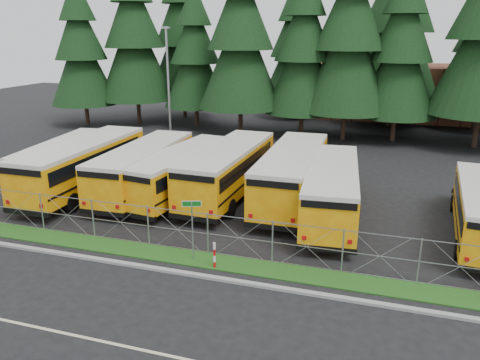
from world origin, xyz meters
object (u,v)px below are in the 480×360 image
Objects in this scene: bus_1 at (88,166)px; bus_2 at (147,169)px; striped_bollard at (214,255)px; bus_4 at (231,171)px; bus_6 at (331,191)px; light_standard at (168,83)px; bus_5 at (293,175)px; bus_0 at (68,161)px; bus_3 at (185,173)px; street_sign at (192,218)px.

bus_1 is 1.07× the size of bus_2.
striped_bollard is at bearing -48.75° from bus_2.
bus_4 is 1.05× the size of bus_6.
bus_5 is at bearing -39.38° from light_standard.
bus_1 reaches higher than bus_6.
bus_5 is (15.19, 0.70, 0.19)m from bus_0.
bus_1 is at bearing -172.09° from bus_5.
bus_0 is 0.94× the size of bus_6.
bus_1 is 9.12m from bus_4.
light_standard is at bearing 140.00° from bus_5.
bus_1 reaches higher than bus_5.
striped_bollard is (4.93, -8.22, -0.88)m from bus_3.
bus_4 is 3.85m from bus_5.
bus_4 is 4.29× the size of street_sign.
bus_0 is 16.13m from striped_bollard.
light_standard is at bearing 90.79° from bus_1.
bus_6 is 8.68m from street_sign.
bus_4 is 1.19× the size of light_standard.
light_standard reaches higher than striped_bollard.
bus_4 is at bearing 10.80° from bus_1.
bus_1 reaches higher than street_sign.
bus_1 is at bearing -168.39° from bus_2.
bus_4 is at bearing 104.12° from striped_bollard.
bus_5 reaches higher than bus_0.
bus_4 is at bearing -3.77° from bus_0.
light_standard is at bearing 107.16° from bus_2.
bus_1 is 6.37m from bus_3.
striped_bollard is at bearing -19.81° from street_sign.
striped_bollard is 0.12× the size of light_standard.
bus_2 is 13.05m from light_standard.
bus_6 is at bearing -5.56° from bus_2.
bus_6 reaches higher than striped_bollard.
bus_1 reaches higher than striped_bollard.
bus_2 is at bearing -171.85° from bus_3.
bus_1 is at bearing 145.48° from street_sign.
striped_bollard is at bearing -51.33° from bus_3.
bus_6 is (6.31, -1.76, -0.07)m from bus_4.
bus_4 is (5.26, 0.92, 0.06)m from bus_2.
bus_3 reaches higher than street_sign.
striped_bollard is at bearing -123.62° from bus_6.
street_sign is at bearing -107.65° from bus_5.
bus_6 reaches higher than bus_0.
street_sign is 2.34× the size of striped_bollard.
bus_0 is 11.36m from bus_4.
bus_0 is at bearing 175.18° from bus_2.
bus_5 is 1.06× the size of bus_6.
bus_0 reaches higher than striped_bollard.
bus_1 is at bearing -164.42° from bus_3.
bus_5 is 9.46m from striped_bollard.
light_standard reaches higher than bus_3.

